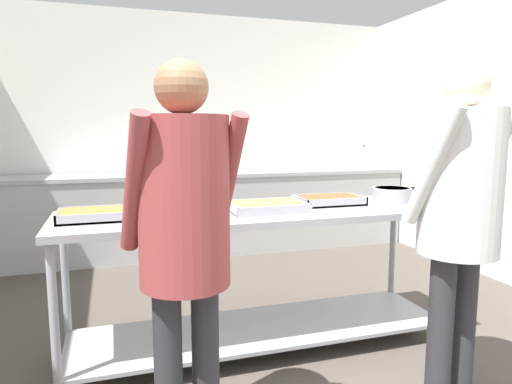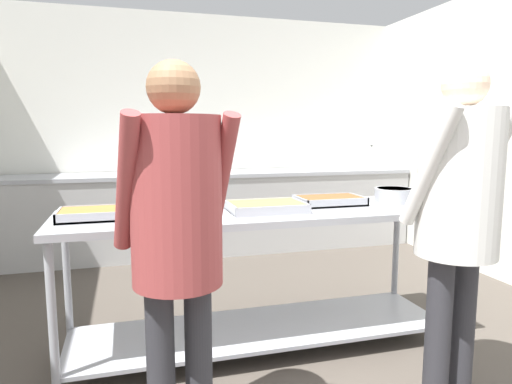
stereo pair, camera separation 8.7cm
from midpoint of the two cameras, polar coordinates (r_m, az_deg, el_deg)
wall_rear at (r=5.39m, az=-7.95°, el=7.38°), size 4.81×0.06×2.65m
wall_right at (r=4.62m, az=27.92°, el=6.50°), size 0.06×4.26×2.65m
back_counter at (r=5.11m, az=-7.05°, el=-2.51°), size 4.65×0.65×0.89m
serving_counter at (r=2.83m, az=-0.27°, el=-7.91°), size 2.39×0.70×0.87m
serving_tray_greens at (r=2.65m, az=-20.53°, el=-2.71°), size 0.37×0.28×0.05m
broccoli_bowl at (r=2.68m, az=-13.47°, el=-2.00°), size 0.22×0.22×0.11m
plate_stack at (r=2.76m, az=-7.94°, el=-2.03°), size 0.25×0.25×0.04m
serving_tray_roast at (r=2.74m, az=0.45°, el=-1.89°), size 0.45×0.32×0.05m
serving_tray_vegetables at (r=3.03m, az=8.24°, el=-1.04°), size 0.43×0.28×0.05m
sauce_pan at (r=3.20m, az=15.89°, el=-0.28°), size 0.40×0.26×0.10m
guest_serving_left at (r=1.85m, az=-10.29°, el=-3.54°), size 0.51×0.39×1.62m
guest_serving_right at (r=2.38m, az=23.15°, el=-0.87°), size 0.52×0.40×1.67m
water_bottle at (r=5.69m, az=12.86°, el=4.21°), size 0.06×0.06×0.28m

